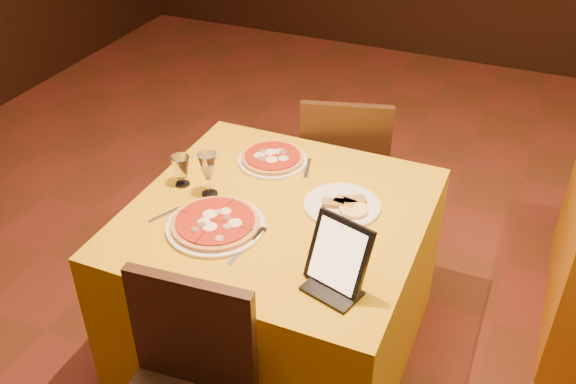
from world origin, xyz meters
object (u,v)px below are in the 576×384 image
at_px(pizza_near, 215,224).
at_px(tablet, 339,255).
at_px(wine_glass, 208,174).
at_px(chair_main_far, 345,169).
at_px(main_table, 279,283).
at_px(water_glass, 181,171).
at_px(pizza_far, 273,159).

distance_m(pizza_near, tablet, 0.53).
bearing_deg(wine_glass, pizza_near, -55.68).
bearing_deg(tablet, wine_glass, 172.23).
bearing_deg(chair_main_far, wine_glass, 55.51).
bearing_deg(main_table, tablet, -40.80).
height_order(main_table, tablet, tablet).
height_order(pizza_near, wine_glass, wine_glass).
distance_m(pizza_near, water_glass, 0.33).
distance_m(pizza_far, wine_glass, 0.35).
height_order(main_table, chair_main_far, chair_main_far).
bearing_deg(wine_glass, pizza_far, 67.89).
bearing_deg(pizza_near, tablet, -11.63).
bearing_deg(pizza_far, main_table, -62.35).
xyz_separation_m(chair_main_far, water_glass, (-0.43, -0.82, 0.36)).
height_order(main_table, pizza_near, pizza_near).
relative_size(pizza_far, water_glass, 2.28).
bearing_deg(water_glass, tablet, -21.72).
xyz_separation_m(pizza_far, wine_glass, (-0.13, -0.32, 0.08)).
height_order(wine_glass, water_glass, wine_glass).
bearing_deg(main_table, pizza_far, 117.65).
distance_m(chair_main_far, pizza_far, 0.63).
bearing_deg(wine_glass, tablet, -24.40).
relative_size(chair_main_far, water_glass, 7.00).
xyz_separation_m(chair_main_far, tablet, (0.34, -1.13, 0.41)).
bearing_deg(main_table, chair_main_far, 90.00).
bearing_deg(pizza_far, pizza_near, -90.48).
xyz_separation_m(main_table, tablet, (0.34, -0.30, 0.49)).
relative_size(pizza_near, wine_glass, 1.92).
relative_size(chair_main_far, pizza_near, 2.50).
xyz_separation_m(pizza_near, water_glass, (-0.26, 0.20, 0.05)).
distance_m(pizza_near, pizza_far, 0.50).
distance_m(main_table, pizza_far, 0.52).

